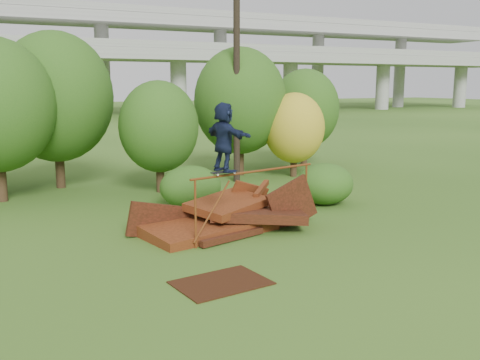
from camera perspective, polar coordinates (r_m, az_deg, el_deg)
name	(u,v)px	position (r m, az deg, el deg)	size (l,w,h in m)	color
ground	(302,252)	(13.84, 6.68, -7.60)	(240.00, 240.00, 0.00)	#2D5116
scrap_pile	(223,218)	(15.68, -1.81, -4.11)	(5.78, 3.13, 1.87)	#3E1B0B
grind_rail	(255,185)	(14.94, 1.66, -0.53)	(4.27, 1.05, 1.85)	#64310F
skateboard	(224,172)	(14.17, -1.69, 0.87)	(0.80, 0.38, 0.08)	black
skater	(224,137)	(14.05, -1.71, 4.60)	(1.69, 0.54, 1.82)	#131B37
flat_plate	(221,283)	(11.67, -2.02, -10.90)	(1.93, 1.38, 0.03)	black
tree_1	(56,97)	(22.89, -19.05, 8.36)	(4.54, 4.54, 6.32)	black
tree_2	(159,127)	(21.07, -8.64, 5.63)	(3.10, 3.10, 4.37)	black
tree_3	(240,101)	(24.80, 0.01, 8.43)	(4.25, 4.25, 5.90)	black
tree_4	(294,128)	(24.58, 5.80, 5.54)	(2.79, 2.79, 3.85)	black
tree_5	(305,109)	(28.11, 6.94, 7.55)	(3.56, 3.56, 5.01)	black
shrub_left	(191,187)	(18.37, -5.30, -0.76)	(2.13, 1.97, 1.47)	#1F4B14
shrub_right	(325,184)	(19.13, 9.03, -0.41)	(2.07, 1.90, 1.47)	#1F4B14
utility_pole	(237,56)	(23.11, -0.36, 13.09)	(1.40, 0.28, 10.61)	black
freeway_overpass	(35,35)	(74.58, -21.05, 14.24)	(160.00, 15.00, 13.70)	gray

